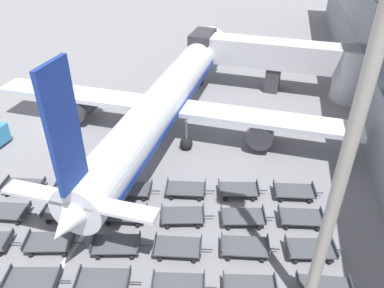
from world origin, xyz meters
name	(u,v)px	position (x,y,z in m)	size (l,w,h in m)	color
ground_plane	(55,124)	(0.00, 0.00, 0.00)	(500.00, 500.00, 0.00)	gray
jet_bridge	(294,61)	(23.32, 13.39, 3.78)	(21.11, 5.74, 6.20)	silver
airplane	(168,97)	(11.74, 1.49, 3.57)	(35.12, 38.37, 12.78)	silver
baggage_dolly_row_near_col_b	(33,280)	(8.87, -17.75, 0.48)	(3.85, 2.29, 0.92)	#424449
baggage_dolly_row_near_col_c	(103,281)	(12.93, -16.89, 0.48)	(3.85, 2.24, 0.92)	#424449
baggage_dolly_row_near_col_d	(179,286)	(17.29, -16.26, 0.48)	(3.85, 2.22, 0.92)	#424449
baggage_dolly_row_near_col_e	(250,288)	(21.30, -15.47, 0.48)	(3.85, 2.23, 0.92)	#424449
baggage_dolly_row_mid_a_col_b	(50,243)	(8.33, -14.93, 0.48)	(3.85, 2.34, 0.92)	#424449
baggage_dolly_row_mid_a_col_c	(116,245)	(12.60, -14.16, 0.48)	(3.85, 2.33, 0.92)	#424449
baggage_dolly_row_mid_a_col_d	(178,247)	(16.53, -13.47, 0.48)	(3.84, 2.12, 0.92)	#424449
baggage_dolly_row_mid_a_col_e	(245,247)	(20.70, -12.49, 0.48)	(3.84, 2.13, 0.92)	#424449
baggage_dolly_row_mid_a_col_f	(310,249)	(24.79, -11.74, 0.48)	(3.85, 2.27, 0.92)	#424449
baggage_dolly_row_mid_b_col_a	(7,212)	(3.77, -12.99, 0.48)	(3.83, 2.07, 0.92)	#424449
baggage_dolly_row_mid_b_col_b	(66,212)	(7.92, -12.11, 0.48)	(3.84, 2.11, 0.92)	#424449
baggage_dolly_row_mid_b_col_c	(125,214)	(12.06, -11.33, 0.48)	(3.83, 2.09, 0.92)	#424449
baggage_dolly_row_mid_b_col_d	(183,216)	(16.14, -10.61, 0.48)	(3.85, 2.36, 0.92)	#424449
baggage_dolly_row_mid_b_col_e	(243,217)	(20.28, -9.79, 0.48)	(3.85, 2.31, 0.92)	#424449
baggage_dolly_row_mid_b_col_f	(301,218)	(24.24, -8.94, 0.48)	(3.84, 2.14, 0.92)	#424449
baggage_dolly_row_far_col_a	(24,186)	(3.25, -10.18, 0.48)	(3.84, 2.10, 0.92)	#424449
baggage_dolly_row_far_col_b	(76,186)	(7.25, -9.30, 0.48)	(3.84, 2.19, 0.92)	#424449
baggage_dolly_row_far_col_c	(131,189)	(11.58, -8.68, 0.48)	(3.84, 2.12, 0.92)	#424449
baggage_dolly_row_far_col_d	(186,189)	(15.68, -7.73, 0.48)	(3.84, 2.13, 0.92)	#424449
baggage_dolly_row_far_col_e	(238,190)	(19.62, -6.90, 0.48)	(3.85, 2.28, 0.92)	#424449
baggage_dolly_row_far_col_f	(294,191)	(23.79, -6.14, 0.48)	(3.84, 2.15, 0.92)	#424449
apron_light_mast	(364,92)	(24.50, -15.58, 13.09)	(2.00, 0.71, 23.57)	#ADA89E
stand_guidance_stripe	(126,176)	(10.24, -6.58, 0.00)	(1.47, 21.48, 0.01)	white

